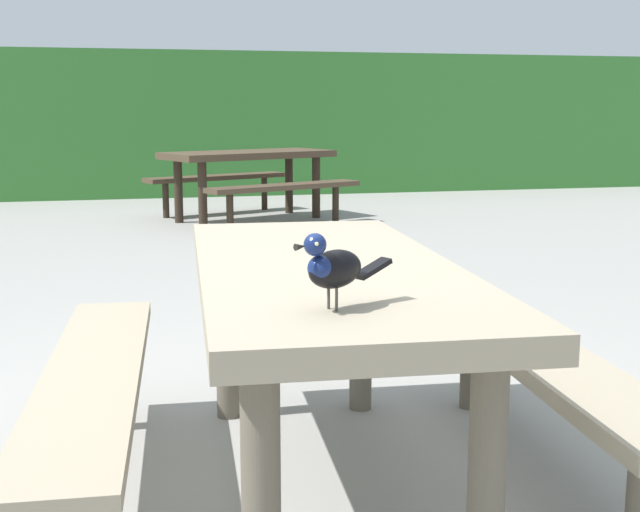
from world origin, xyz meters
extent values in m
plane|color=gray|center=(0.00, 0.00, 0.00)|extent=(60.00, 60.00, 0.00)
cube|color=#387A33|center=(0.00, 9.61, 0.97)|extent=(28.00, 1.72, 1.95)
cube|color=gray|center=(0.26, -0.18, 0.70)|extent=(0.88, 1.85, 0.07)
cylinder|color=#635B4C|center=(-0.06, -0.86, 0.33)|extent=(0.09, 0.09, 0.67)
cylinder|color=#635B4C|center=(0.47, -0.90, 0.33)|extent=(0.09, 0.09, 0.67)
cylinder|color=#635B4C|center=(0.04, 0.54, 0.33)|extent=(0.09, 0.09, 0.67)
cylinder|color=#635B4C|center=(0.57, 0.50, 0.33)|extent=(0.09, 0.09, 0.67)
cube|color=gray|center=(-0.44, -0.13, 0.41)|extent=(0.40, 1.73, 0.05)
cylinder|color=#635B4C|center=(-0.40, 0.51, 0.20)|extent=(0.07, 0.07, 0.39)
cube|color=gray|center=(0.96, -0.23, 0.41)|extent=(0.40, 1.73, 0.05)
cylinder|color=#635B4C|center=(0.91, -0.87, 0.20)|extent=(0.07, 0.07, 0.39)
cylinder|color=#635B4C|center=(1.00, 0.41, 0.20)|extent=(0.07, 0.07, 0.39)
ellipsoid|color=black|center=(0.13, -0.78, 0.84)|extent=(0.17, 0.13, 0.09)
ellipsoid|color=navy|center=(0.10, -0.79, 0.84)|extent=(0.09, 0.08, 0.06)
sphere|color=navy|center=(0.08, -0.80, 0.90)|extent=(0.05, 0.05, 0.05)
sphere|color=#EAE08C|center=(0.08, -0.83, 0.90)|extent=(0.01, 0.01, 0.01)
sphere|color=#EAE08C|center=(0.06, -0.79, 0.90)|extent=(0.01, 0.01, 0.01)
cone|color=black|center=(0.04, -0.82, 0.90)|extent=(0.03, 0.03, 0.02)
cube|color=black|center=(0.24, -0.72, 0.82)|extent=(0.10, 0.08, 0.04)
cylinder|color=#47423D|center=(0.13, -0.79, 0.77)|extent=(0.01, 0.01, 0.05)
cylinder|color=#47423D|center=(0.12, -0.77, 0.77)|extent=(0.01, 0.01, 0.05)
cube|color=#473828|center=(0.99, 6.30, 0.70)|extent=(1.95, 1.40, 0.07)
cylinder|color=#2E241A|center=(1.74, 6.33, 0.33)|extent=(0.09, 0.09, 0.67)
cylinder|color=#2E241A|center=(1.54, 6.82, 0.33)|extent=(0.09, 0.09, 0.67)
cylinder|color=#2E241A|center=(0.45, 5.78, 0.33)|extent=(0.09, 0.09, 0.67)
cylinder|color=#2E241A|center=(0.24, 6.27, 0.33)|extent=(0.09, 0.09, 0.67)
cube|color=#473828|center=(1.26, 5.66, 0.41)|extent=(1.68, 0.92, 0.05)
cylinder|color=#2E241A|center=(1.85, 5.90, 0.20)|extent=(0.07, 0.07, 0.39)
cylinder|color=#2E241A|center=(0.67, 5.41, 0.20)|extent=(0.07, 0.07, 0.39)
cube|color=#473828|center=(0.72, 6.95, 0.41)|extent=(1.68, 0.92, 0.05)
cylinder|color=#2E241A|center=(1.31, 7.19, 0.20)|extent=(0.07, 0.07, 0.39)
cylinder|color=#2E241A|center=(0.13, 6.70, 0.20)|extent=(0.07, 0.07, 0.39)
camera|label=1|loc=(-0.33, -2.60, 1.20)|focal=46.96mm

